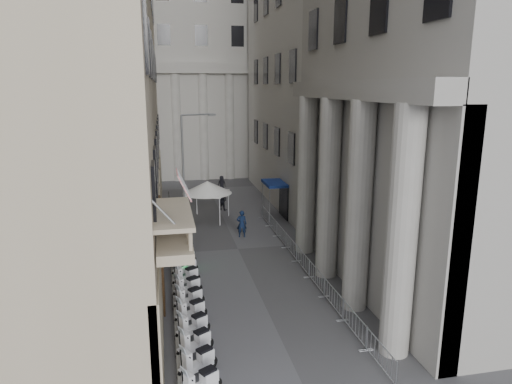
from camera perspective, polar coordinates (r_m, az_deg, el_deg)
far_building at (r=57.58m, az=-7.27°, el=17.35°), size 22.00×10.00×30.00m
iron_fence at (r=29.19m, az=-10.32°, el=-8.39°), size 0.30×28.00×1.40m
blue_awning at (r=37.79m, az=2.29°, el=-3.21°), size 1.60×3.00×3.00m
scooter_1 at (r=18.54m, az=-7.22°, el=-21.78°), size 1.49×1.18×1.50m
scooter_2 at (r=19.65m, az=-7.54°, el=-19.58°), size 1.49×1.18×1.50m
scooter_3 at (r=20.78m, az=-7.82°, el=-17.62°), size 1.49×1.18×1.50m
scooter_4 at (r=21.94m, az=-8.06°, el=-15.86°), size 1.49×1.18×1.50m
scooter_5 at (r=23.11m, az=-8.28°, el=-14.29°), size 1.49×1.18×1.50m
scooter_6 at (r=24.31m, az=-8.47°, el=-12.86°), size 1.49×1.18×1.50m
scooter_7 at (r=25.51m, az=-8.65°, el=-11.57°), size 1.49×1.18×1.50m
scooter_8 at (r=26.73m, az=-8.80°, el=-10.40°), size 1.49×1.18×1.50m
scooter_9 at (r=27.96m, az=-8.95°, el=-9.32°), size 1.49×1.18×1.50m
scooter_10 at (r=29.19m, az=-9.08°, el=-8.34°), size 1.49×1.18×1.50m
scooter_11 at (r=30.44m, az=-9.19°, el=-7.44°), size 1.49×1.18×1.50m
scooter_12 at (r=31.69m, az=-9.30°, el=-6.61°), size 1.49×1.18×1.50m
barrier_0 at (r=19.34m, az=15.22°, el=-20.55°), size 0.60×2.40×1.10m
barrier_1 at (r=21.25m, az=12.09°, el=-17.07°), size 0.60×2.40×1.10m
barrier_2 at (r=23.27m, az=9.58°, el=-14.14°), size 0.60×2.40×1.10m
barrier_3 at (r=25.37m, az=7.53°, el=-11.67°), size 0.60×2.40×1.10m
barrier_4 at (r=27.55m, az=5.82°, el=-9.58°), size 0.60×2.40×1.10m
barrier_5 at (r=29.77m, az=4.39°, el=-7.78°), size 0.60×2.40×1.10m
barrier_6 at (r=32.03m, az=3.16°, el=-6.24°), size 0.60×2.40×1.10m
barrier_7 at (r=34.33m, az=2.11°, el=-4.89°), size 0.60×2.40×1.10m
barrier_8 at (r=36.65m, az=1.19°, el=-3.72°), size 0.60×2.40×1.10m
security_tent at (r=37.32m, az=-6.84°, el=0.73°), size 3.94×3.94×3.20m
street_lamp at (r=34.14m, az=-8.58°, el=3.80°), size 2.68×1.15×8.63m
info_kiosk at (r=26.79m, az=-9.74°, el=-8.26°), size 0.38×0.88×1.81m
pedestrian_a at (r=32.72m, az=-1.80°, el=-3.99°), size 0.76×0.54×1.97m
pedestrian_b at (r=39.96m, az=-4.20°, el=-1.03°), size 1.08×1.07×1.76m
pedestrian_c at (r=46.46m, az=-4.31°, el=0.96°), size 0.96×0.73×1.76m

